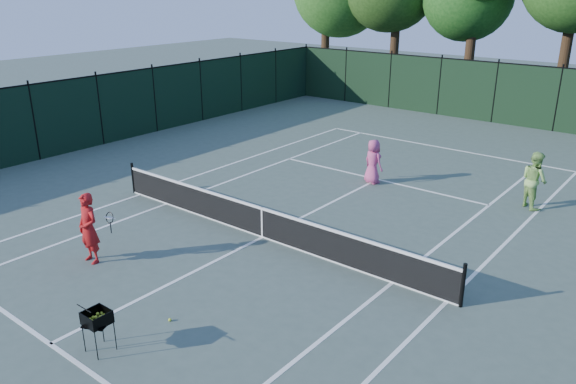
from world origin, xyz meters
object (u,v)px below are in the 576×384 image
Objects in this scene: player_pink at (373,162)px; player_green at (534,180)px; ball_hopper at (97,318)px; coach at (89,228)px; loose_ball_midcourt at (170,320)px.

player_green is at bearing -151.14° from player_pink.
player_green is 13.64m from ball_hopper.
player_pink is at bearing 77.09° from coach.
coach is 13.32m from player_green.
player_green reaches higher than ball_hopper.
player_green is at bearing 47.07° from ball_hopper.
player_green is 26.86× the size of loose_ball_midcourt.
player_pink is at bearing 51.08° from player_green.
player_green is (5.15, 1.13, 0.12)m from player_pink.
loose_ball_midcourt is (1.20, -10.34, -0.76)m from player_pink.
coach is 4.00m from ball_hopper.
ball_hopper is 1.67m from loose_ball_midcourt.
coach reaches higher than player_green.
coach reaches higher than loose_ball_midcourt.
player_green reaches higher than loose_ball_midcourt.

